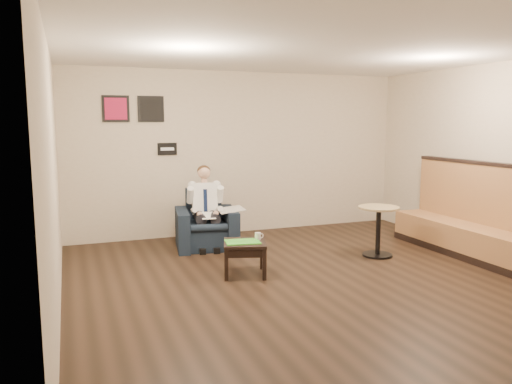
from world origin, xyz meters
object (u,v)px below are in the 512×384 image
object	(u,v)px
seated_man	(207,210)
side_table	(245,258)
armchair	(206,219)
cafe_table	(378,231)
smartphone	(248,239)
green_folder	(243,242)
banquette	(469,210)
coffee_mug	(258,236)

from	to	relation	value
seated_man	side_table	size ratio (longest dim) A/B	2.30
armchair	cafe_table	bearing A→B (deg)	-23.36
smartphone	cafe_table	world-z (taller)	cafe_table
green_folder	smartphone	xyz separation A→B (m)	(0.13, 0.14, -0.00)
cafe_table	banquette	bearing A→B (deg)	-18.37
seated_man	smartphone	world-z (taller)	seated_man
armchair	coffee_mug	xyz separation A→B (m)	(0.29, -1.48, 0.04)
green_folder	banquette	world-z (taller)	banquette
side_table	banquette	distance (m)	3.42
coffee_mug	banquette	bearing A→B (deg)	-5.71
smartphone	cafe_table	xyz separation A→B (m)	(2.02, 0.03, -0.07)
side_table	coffee_mug	xyz separation A→B (m)	(0.20, 0.06, 0.26)
smartphone	banquette	size ratio (longest dim) A/B	0.05
smartphone	cafe_table	size ratio (longest dim) A/B	0.18
seated_man	side_table	distance (m)	1.48
seated_man	smartphone	size ratio (longest dim) A/B	9.02
armchair	seated_man	bearing A→B (deg)	-90.00
seated_man	green_folder	bearing A→B (deg)	-78.39
side_table	armchair	bearing A→B (deg)	93.38
banquette	cafe_table	bearing A→B (deg)	161.63
seated_man	cafe_table	bearing A→B (deg)	-20.99
seated_man	green_folder	distance (m)	1.45
smartphone	banquette	distance (m)	3.32
green_folder	banquette	xyz separation A→B (m)	(3.42, -0.25, 0.24)
coffee_mug	smartphone	distance (m)	0.14
seated_man	side_table	xyz separation A→B (m)	(0.11, -1.42, -0.39)
seated_man	coffee_mug	bearing A→B (deg)	-68.68
coffee_mug	smartphone	xyz separation A→B (m)	(-0.11, 0.07, -0.04)
smartphone	coffee_mug	bearing A→B (deg)	-7.10
armchair	banquette	distance (m)	3.92
armchair	seated_man	xyz separation A→B (m)	(-0.02, -0.11, 0.16)
banquette	coffee_mug	bearing A→B (deg)	174.29
armchair	side_table	bearing A→B (deg)	-78.00
seated_man	banquette	size ratio (longest dim) A/B	0.46
smartphone	seated_man	bearing A→B (deg)	126.42
green_folder	cafe_table	bearing A→B (deg)	4.50
side_table	cafe_table	xyz separation A→B (m)	(2.12, 0.16, 0.15)
armchair	banquette	bearing A→B (deg)	-18.76
coffee_mug	armchair	bearing A→B (deg)	101.10
side_table	green_folder	world-z (taller)	green_folder
side_table	cafe_table	world-z (taller)	cafe_table
seated_man	side_table	bearing A→B (deg)	-77.03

